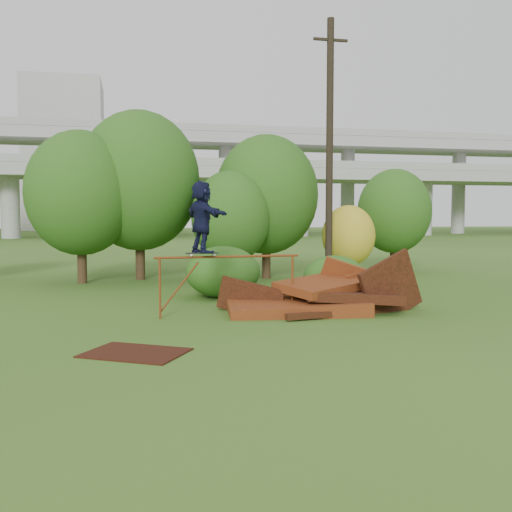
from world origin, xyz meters
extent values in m
plane|color=#2D5116|center=(0.00, 0.00, 0.00)|extent=(240.00, 240.00, 0.00)
cube|color=#45210C|center=(0.40, 2.30, 0.18)|extent=(4.01, 2.73, 0.63)
cube|color=black|center=(1.90, 2.00, 0.42)|extent=(2.87, 2.07, 0.52)
cube|color=#45210C|center=(1.20, 2.50, 0.70)|extent=(2.85, 2.54, 0.50)
cube|color=black|center=(3.00, 1.80, 0.65)|extent=(2.22, 0.73, 2.20)
cube|color=#45210C|center=(2.20, 3.30, 0.55)|extent=(1.75, 1.08, 1.85)
cube|color=black|center=(-0.80, 2.70, 0.35)|extent=(1.82, 0.99, 1.27)
cube|color=black|center=(0.70, 1.10, 0.12)|extent=(1.92, 0.46, 0.16)
cube|color=#45210C|center=(2.60, 3.00, 0.95)|extent=(1.16, 0.63, 0.30)
cylinder|color=maroon|center=(-3.33, 2.06, 0.79)|extent=(0.06, 0.06, 1.58)
cylinder|color=maroon|center=(0.27, 2.20, 0.79)|extent=(0.06, 0.06, 1.58)
cylinder|color=maroon|center=(-1.53, 2.13, 1.58)|extent=(3.90, 0.23, 0.06)
cube|color=black|center=(-2.23, 2.10, 1.69)|extent=(0.86, 0.26, 0.03)
cylinder|color=silver|center=(-2.53, 2.00, 1.65)|extent=(0.06, 0.03, 0.06)
cylinder|color=silver|center=(-2.53, 2.18, 1.65)|extent=(0.06, 0.03, 0.06)
cylinder|color=silver|center=(-1.92, 2.02, 1.65)|extent=(0.06, 0.03, 0.06)
cylinder|color=silver|center=(-1.92, 2.21, 1.65)|extent=(0.06, 0.03, 0.06)
imported|color=#121434|center=(-2.23, 2.10, 2.64)|extent=(1.17, 1.82, 1.88)
cube|color=black|center=(-4.00, -1.63, 0.01)|extent=(2.29, 2.10, 0.03)
cylinder|color=black|center=(-5.95, 10.69, 0.98)|extent=(0.37, 0.37, 1.97)
ellipsoid|color=#224913|center=(-5.95, 10.69, 3.57)|extent=(4.27, 4.27, 4.91)
cylinder|color=black|center=(-3.67, 11.58, 1.12)|extent=(0.39, 0.39, 2.23)
ellipsoid|color=#224913|center=(-3.67, 11.58, 4.13)|extent=(5.05, 5.05, 5.81)
cylinder|color=black|center=(-0.15, 9.57, 0.73)|extent=(0.32, 0.32, 1.46)
ellipsoid|color=#224913|center=(-0.15, 9.57, 2.64)|extent=(3.17, 3.17, 3.65)
cylinder|color=black|center=(1.61, 10.88, 0.96)|extent=(0.36, 0.36, 1.92)
ellipsoid|color=#224913|center=(1.61, 10.88, 3.57)|extent=(4.40, 4.40, 5.06)
cylinder|color=black|center=(5.02, 10.08, 0.49)|extent=(0.28, 0.28, 0.98)
ellipsoid|color=#A58C19|center=(5.02, 10.08, 1.83)|extent=(2.27, 2.27, 2.61)
cylinder|color=black|center=(8.27, 12.48, 0.80)|extent=(0.34, 0.34, 1.59)
ellipsoid|color=#224913|center=(8.27, 12.48, 2.90)|extent=(3.50, 3.50, 4.02)
ellipsoid|color=#224913|center=(-1.12, 5.55, 0.84)|extent=(2.44, 2.25, 1.69)
ellipsoid|color=#224913|center=(2.25, 4.28, 0.71)|extent=(2.00, 1.83, 1.42)
cylinder|color=black|center=(3.73, 8.95, 5.20)|extent=(0.28, 0.28, 10.40)
cube|color=black|center=(3.73, 8.95, 9.57)|extent=(1.40, 0.10, 0.10)
cube|color=gray|center=(0.00, 60.00, 8.00)|extent=(160.00, 9.00, 1.40)
cube|color=gray|center=(0.00, 66.00, 13.00)|extent=(160.00, 9.00, 1.40)
cylinder|color=gray|center=(-18.00, 60.00, 4.00)|extent=(2.20, 2.20, 8.00)
cylinder|color=gray|center=(0.00, 60.00, 4.00)|extent=(2.20, 2.20, 8.00)
cylinder|color=gray|center=(18.00, 60.00, 4.00)|extent=(2.20, 2.20, 8.00)
cube|color=#9E9E99|center=(-16.00, 102.00, 14.00)|extent=(14.00, 14.00, 28.00)
camera|label=1|loc=(-4.05, -12.75, 2.66)|focal=40.00mm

